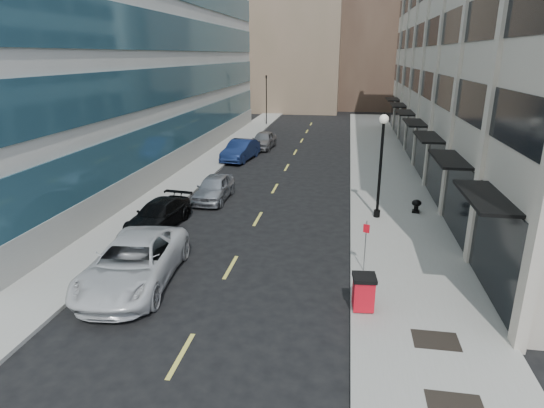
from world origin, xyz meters
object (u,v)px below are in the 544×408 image
(car_black_pickup, at_px, (159,215))
(sign_post, at_px, (366,239))
(car_silver_sedan, at_px, (214,188))
(lamppost, at_px, (381,157))
(urn_planter, at_px, (416,205))
(car_grey_sedan, at_px, (263,140))
(car_blue_sedan, at_px, (241,150))
(traffic_signal, at_px, (266,79))
(trash_bin, at_px, (364,291))
(car_white_van, at_px, (134,263))

(car_black_pickup, distance_m, sign_post, 11.00)
(car_silver_sedan, distance_m, sign_post, 12.38)
(lamppost, bearing_deg, car_black_pickup, -164.88)
(lamppost, distance_m, urn_planter, 3.78)
(sign_post, bearing_deg, car_grey_sedan, 130.08)
(car_grey_sedan, distance_m, lamppost, 20.84)
(car_black_pickup, distance_m, car_blue_sedan, 16.05)
(car_silver_sedan, bearing_deg, car_grey_sedan, 89.77)
(car_black_pickup, bearing_deg, traffic_signal, 98.19)
(car_blue_sedan, relative_size, trash_bin, 4.05)
(traffic_signal, xyz_separation_m, trash_bin, (10.90, -42.72, -4.88))
(car_white_van, relative_size, car_silver_sedan, 1.44)
(car_white_van, distance_m, car_black_pickup, 6.14)
(car_grey_sedan, bearing_deg, lamppost, -59.07)
(car_black_pickup, relative_size, trash_bin, 3.70)
(car_blue_sedan, height_order, sign_post, sign_post)
(lamppost, xyz_separation_m, urn_planter, (2.20, 1.09, -2.87))
(car_blue_sedan, xyz_separation_m, urn_planter, (12.79, -11.93, -0.26))
(car_white_van, xyz_separation_m, car_grey_sedan, (0.12, 27.29, -0.10))
(urn_planter, bearing_deg, car_grey_sedan, 124.43)
(sign_post, height_order, urn_planter, sign_post)
(car_white_van, xyz_separation_m, lamppost, (9.72, 8.98, 2.56))
(lamppost, relative_size, sign_post, 2.60)
(car_white_van, bearing_deg, traffic_signal, 87.75)
(traffic_signal, distance_m, car_white_van, 42.33)
(car_grey_sedan, bearing_deg, car_blue_sedan, -97.39)
(car_grey_sedan, bearing_deg, sign_post, -67.54)
(trash_bin, bearing_deg, sign_post, 82.76)
(car_grey_sedan, relative_size, urn_planter, 6.40)
(traffic_signal, distance_m, trash_bin, 44.36)
(car_grey_sedan, xyz_separation_m, trash_bin, (8.60, -28.01, 0.04))
(car_white_van, xyz_separation_m, urn_planter, (11.92, 10.07, -0.31))
(car_blue_sedan, xyz_separation_m, trash_bin, (9.59, -22.72, -0.01))
(car_grey_sedan, relative_size, sign_post, 2.16)
(traffic_signal, bearing_deg, car_white_van, -87.04)
(car_silver_sedan, relative_size, sign_post, 2.07)
(traffic_signal, distance_m, urn_planter, 35.27)
(traffic_signal, height_order, car_silver_sedan, traffic_signal)
(car_blue_sedan, xyz_separation_m, lamppost, (10.59, -13.02, 2.61))
(traffic_signal, height_order, sign_post, traffic_signal)
(car_black_pickup, bearing_deg, urn_planter, 24.15)
(car_white_van, xyz_separation_m, trash_bin, (8.72, -0.72, -0.06))
(urn_planter, bearing_deg, car_blue_sedan, 137.01)
(car_black_pickup, distance_m, urn_planter, 14.02)
(car_black_pickup, height_order, trash_bin, trash_bin)
(car_silver_sedan, relative_size, trash_bin, 3.52)
(trash_bin, bearing_deg, car_silver_sedan, 121.80)
(car_blue_sedan, bearing_deg, urn_planter, -35.00)
(lamppost, height_order, sign_post, lamppost)
(car_silver_sedan, xyz_separation_m, urn_planter, (11.89, -0.85, -0.17))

